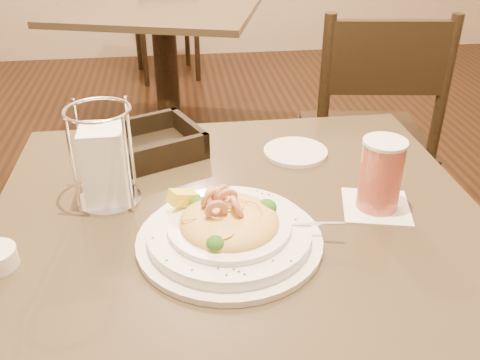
{
  "coord_description": "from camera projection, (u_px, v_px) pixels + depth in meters",
  "views": [
    {
      "loc": [
        -0.1,
        -0.77,
        1.27
      ],
      "look_at": [
        0.0,
        0.02,
        0.81
      ],
      "focal_mm": 40.0,
      "sensor_mm": 36.0,
      "label": 1
    }
  ],
  "objects": [
    {
      "name": "main_table",
      "position": [
        241.0,
        321.0,
        1.06
      ],
      "size": [
        0.9,
        0.9,
        0.73
      ],
      "color": "black",
      "rests_on": "ground"
    },
    {
      "name": "background_table",
      "position": [
        165.0,
        51.0,
        2.67
      ],
      "size": [
        1.12,
        1.12,
        0.73
      ],
      "rotation": [
        0.0,
        0.0,
        -0.29
      ],
      "color": "black",
      "rests_on": "ground"
    },
    {
      "name": "dining_chair_near",
      "position": [
        368.0,
        133.0,
        1.84
      ],
      "size": [
        0.47,
        0.47,
        0.93
      ],
      "rotation": [
        0.0,
        0.0,
        3.0
      ],
      "color": "black",
      "rests_on": "ground"
    },
    {
      "name": "dining_chair_far",
      "position": [
        165.0,
        6.0,
        3.59
      ],
      "size": [
        0.48,
        0.48,
        0.93
      ],
      "rotation": [
        0.0,
        0.0,
        3.3
      ],
      "color": "black",
      "rests_on": "ground"
    },
    {
      "name": "pasta_bowl",
      "position": [
        229.0,
        229.0,
        0.88
      ],
      "size": [
        0.35,
        0.31,
        0.1
      ],
      "rotation": [
        0.0,
        0.0,
        -0.35
      ],
      "color": "white",
      "rests_on": "main_table"
    },
    {
      "name": "drink_glass",
      "position": [
        381.0,
        175.0,
        0.96
      ],
      "size": [
        0.15,
        0.15,
        0.14
      ],
      "rotation": [
        0.0,
        0.0,
        -0.24
      ],
      "color": "white",
      "rests_on": "main_table"
    },
    {
      "name": "bread_basket",
      "position": [
        149.0,
        146.0,
        1.17
      ],
      "size": [
        0.26,
        0.24,
        0.06
      ],
      "rotation": [
        0.0,
        0.0,
        0.41
      ],
      "color": "black",
      "rests_on": "main_table"
    },
    {
      "name": "napkin_caddy",
      "position": [
        105.0,
        163.0,
        0.98
      ],
      "size": [
        0.12,
        0.12,
        0.19
      ],
      "rotation": [
        0.0,
        0.0,
        -0.2
      ],
      "color": "silver",
      "rests_on": "main_table"
    },
    {
      "name": "side_plate",
      "position": [
        295.0,
        152.0,
        1.18
      ],
      "size": [
        0.17,
        0.17,
        0.01
      ],
      "primitive_type": "cylinder",
      "rotation": [
        0.0,
        0.0,
        0.25
      ],
      "color": "white",
      "rests_on": "main_table"
    }
  ]
}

